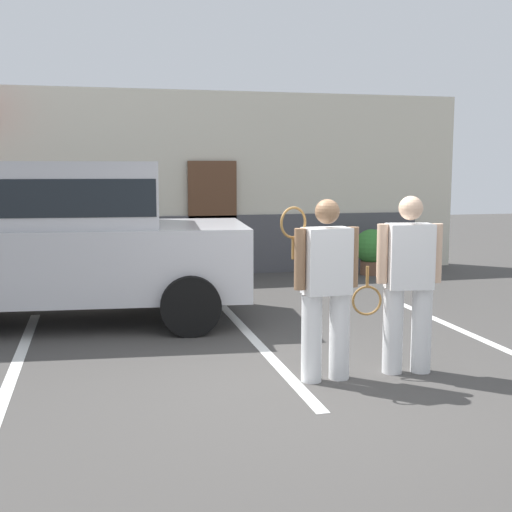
% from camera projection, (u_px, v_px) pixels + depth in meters
% --- Properties ---
extents(ground_plane, '(40.00, 40.00, 0.00)m').
position_uv_depth(ground_plane, '(306.00, 386.00, 6.14)').
color(ground_plane, '#423F3D').
extents(parking_stripe_0, '(0.12, 4.40, 0.01)m').
position_uv_depth(parking_stripe_0, '(18.00, 360.00, 6.97)').
color(parking_stripe_0, silver).
rests_on(parking_stripe_0, ground_plane).
extents(parking_stripe_1, '(0.12, 4.40, 0.01)m').
position_uv_depth(parking_stripe_1, '(259.00, 344.00, 7.57)').
color(parking_stripe_1, silver).
rests_on(parking_stripe_1, ground_plane).
extents(parking_stripe_2, '(0.12, 4.40, 0.01)m').
position_uv_depth(parking_stripe_2, '(464.00, 332.00, 8.17)').
color(parking_stripe_2, silver).
rests_on(parking_stripe_2, ground_plane).
extents(house_frontage, '(10.36, 0.40, 3.37)m').
position_uv_depth(house_frontage, '(195.00, 189.00, 12.46)').
color(house_frontage, beige).
rests_on(house_frontage, ground_plane).
extents(parked_suv, '(4.76, 2.50, 2.05)m').
position_uv_depth(parked_suv, '(55.00, 234.00, 8.54)').
color(parked_suv, '#B7B7BC').
rests_on(parked_suv, ground_plane).
extents(tennis_player_man, '(0.77, 0.29, 1.70)m').
position_uv_depth(tennis_player_man, '(326.00, 287.00, 6.21)').
color(tennis_player_man, white).
rests_on(tennis_player_man, ground_plane).
extents(tennis_player_woman, '(0.88, 0.32, 1.71)m').
position_uv_depth(tennis_player_woman, '(408.00, 282.00, 6.45)').
color(tennis_player_woman, white).
rests_on(tennis_player_woman, ground_plane).
extents(potted_plant_by_porch, '(0.64, 0.64, 0.85)m').
position_uv_depth(potted_plant_by_porch, '(372.00, 249.00, 12.49)').
color(potted_plant_by_porch, brown).
rests_on(potted_plant_by_porch, ground_plane).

